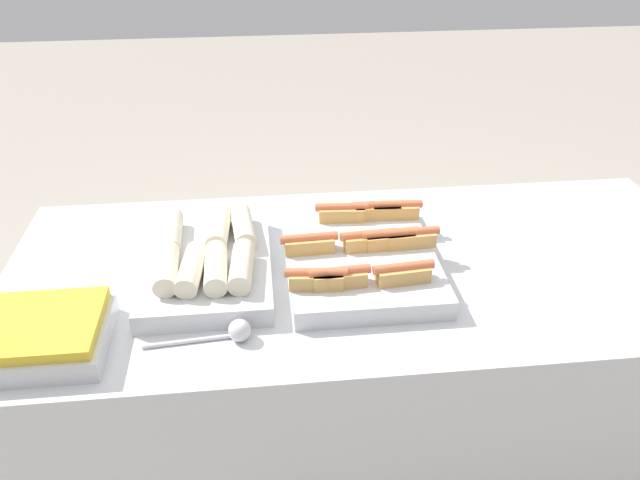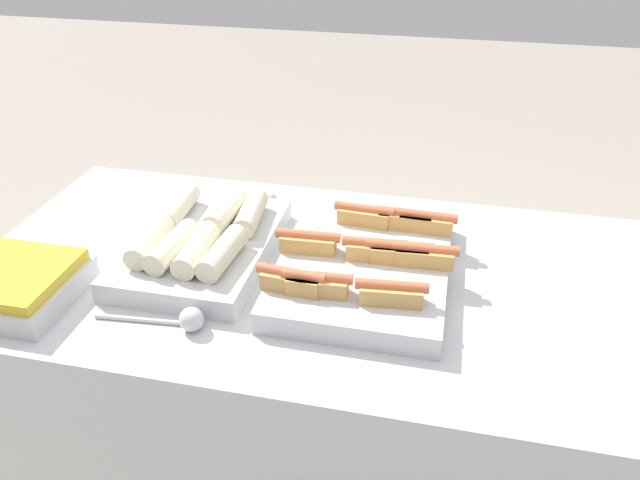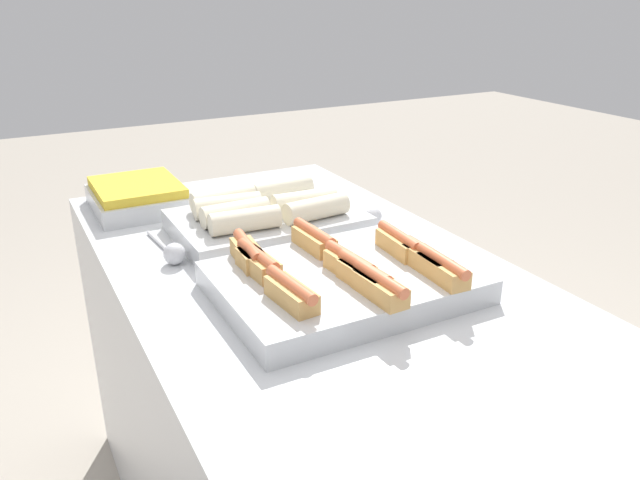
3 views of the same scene
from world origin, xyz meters
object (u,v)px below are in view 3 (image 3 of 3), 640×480
at_px(serving_spoon_near, 173,253).
at_px(serving_spoon_far, 369,216).
at_px(tray_wraps, 266,217).
at_px(tray_side_front, 138,196).
at_px(tray_hotdogs, 344,278).

relative_size(serving_spoon_near, serving_spoon_far, 0.98).
xyz_separation_m(tray_wraps, serving_spoon_far, (0.06, 0.26, -0.02)).
distance_m(tray_wraps, tray_side_front, 0.41).
bearing_deg(serving_spoon_far, tray_hotdogs, -39.11).
distance_m(tray_hotdogs, serving_spoon_far, 0.41).
relative_size(tray_hotdogs, serving_spoon_far, 2.09).
bearing_deg(tray_hotdogs, tray_wraps, -179.41).
relative_size(tray_side_front, serving_spoon_near, 1.20).
bearing_deg(tray_wraps, serving_spoon_near, -76.26).
height_order(tray_hotdogs, tray_side_front, tray_hotdogs).
xyz_separation_m(tray_hotdogs, serving_spoon_near, (-0.32, -0.26, -0.01)).
xyz_separation_m(tray_wraps, serving_spoon_near, (0.06, -0.25, -0.02)).
bearing_deg(tray_wraps, tray_hotdogs, 0.59).
height_order(tray_hotdogs, serving_spoon_far, tray_hotdogs).
distance_m(tray_side_front, serving_spoon_far, 0.64).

